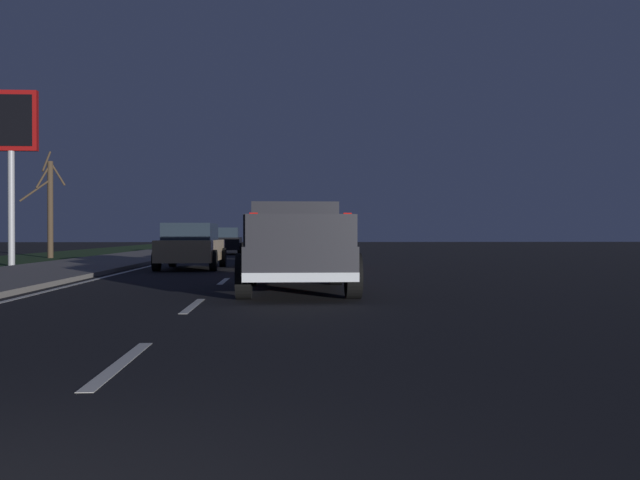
{
  "coord_description": "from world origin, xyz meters",
  "views": [
    {
      "loc": [
        -2.49,
        -1.49,
        1.19
      ],
      "look_at": [
        14.06,
        -2.36,
        1.05
      ],
      "focal_mm": 39.75,
      "sensor_mm": 36.0,
      "label": 1
    }
  ],
  "objects": [
    {
      "name": "ground",
      "position": [
        27.0,
        0.0,
        0.0
      ],
      "size": [
        144.0,
        144.0,
        0.0
      ],
      "primitive_type": "plane",
      "color": "black"
    },
    {
      "name": "sidewalk_shoulder",
      "position": [
        27.0,
        5.7,
        0.06
      ],
      "size": [
        108.0,
        4.0,
        0.12
      ],
      "primitive_type": "cube",
      "color": "slate",
      "rests_on": "ground"
    },
    {
      "name": "lane_markings",
      "position": [
        28.87,
        2.55,
        0.0
      ],
      "size": [
        108.0,
        3.54,
        0.01
      ],
      "color": "silver",
      "rests_on": "ground"
    },
    {
      "name": "pickup_truck",
      "position": [
        12.53,
        -1.75,
        0.91
      ],
      "size": [
        5.45,
        2.33,
        1.87
      ],
      "color": "#232328",
      "rests_on": "ground"
    },
    {
      "name": "sedan_blue",
      "position": [
        30.85,
        -1.83,
        0.78
      ],
      "size": [
        4.41,
        2.04,
        1.54
      ],
      "color": "navy",
      "rests_on": "ground"
    },
    {
      "name": "sedan_tan",
      "position": [
        21.61,
        1.61,
        0.78
      ],
      "size": [
        4.43,
        2.07,
        1.54
      ],
      "color": "#9E845B",
      "rests_on": "ground"
    },
    {
      "name": "sedan_red",
      "position": [
        21.98,
        -1.92,
        0.78
      ],
      "size": [
        4.42,
        2.05,
        1.54
      ],
      "color": "maroon",
      "rests_on": "ground"
    },
    {
      "name": "sedan_black",
      "position": [
        38.83,
        1.87,
        0.78
      ],
      "size": [
        4.43,
        2.08,
        1.54
      ],
      "color": "black",
      "rests_on": "ground"
    },
    {
      "name": "gas_price_sign",
      "position": [
        23.82,
        8.4,
        4.79
      ],
      "size": [
        0.27,
        1.9,
        6.41
      ],
      "color": "#99999E",
      "rests_on": "ground"
    },
    {
      "name": "bare_tree_far",
      "position": [
        32.79,
        9.93,
        2.58
      ],
      "size": [
        0.97,
        2.05,
        5.23
      ],
      "color": "#423323",
      "rests_on": "ground"
    }
  ]
}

